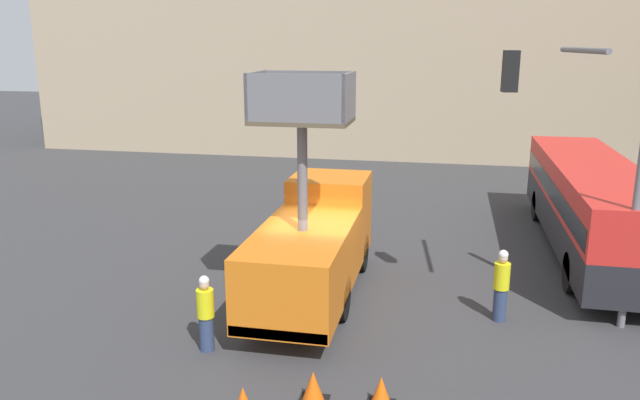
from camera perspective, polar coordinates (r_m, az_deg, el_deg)
name	(u,v)px	position (r m, az deg, el deg)	size (l,w,h in m)	color
ground_plane	(321,302)	(16.51, 0.10, -9.35)	(120.00, 120.00, 0.00)	#38383A
utility_truck	(314,241)	(16.33, -0.57, -3.78)	(2.25, 6.89, 5.95)	orange
city_bus	(591,200)	(21.53, 23.53, -0.01)	(2.48, 11.57, 2.90)	#232328
traffic_light_pole	(597,140)	(15.26, 23.99, 5.04)	(3.28, 3.02, 6.74)	slate
road_worker_near_truck	(206,314)	(14.03, -10.41, -10.19)	(0.38, 0.38, 1.75)	navy
road_worker_directing	(501,286)	(15.80, 16.23, -7.52)	(0.38, 0.38, 1.81)	navy
traffic_cone_near_truck	(313,388)	(12.25, -0.63, -16.81)	(0.56, 0.56, 0.65)	black
traffic_cone_far_side	(381,393)	(12.19, 5.60, -17.14)	(0.54, 0.54, 0.62)	black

